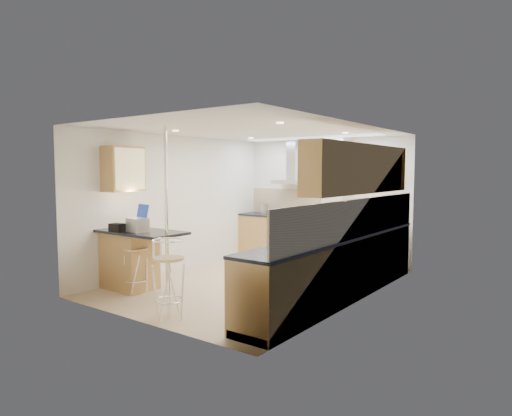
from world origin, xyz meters
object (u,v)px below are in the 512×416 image
Objects in this scene: bar_stool_near at (136,264)px; bread_bin at (303,239)px; laptop at (138,225)px; bar_stool_end at (169,279)px; microwave at (347,221)px.

bread_bin is at bearing 8.95° from bar_stool_near.
bar_stool_end is (1.23, -0.53, -0.54)m from laptop.
microwave is 0.59× the size of bar_stool_end.
laptop is 2.65m from bread_bin.
bar_stool_end is (-1.23, -2.52, -0.58)m from microwave.
bar_stool_near is (-2.49, -2.01, -0.63)m from microwave.
bar_stool_end is at bearing -13.96° from laptop.
microwave is at bearing 71.53° from bread_bin.
bar_stool_near is 1.37m from bar_stool_end.
bar_stool_end reaches higher than bar_stool_near.
laptop is 0.30× the size of bar_stool_end.
laptop is at bearing 164.79° from bread_bin.
microwave reaches higher than bar_stool_near.
laptop is at bearing 81.79° from bar_stool_end.
laptop is 1.44m from bar_stool_end.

